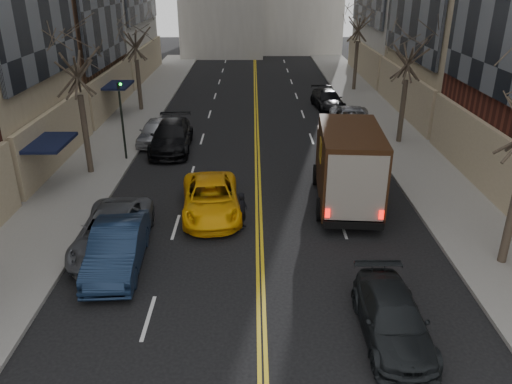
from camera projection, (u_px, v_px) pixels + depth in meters
sidewalk_left at (120, 133)px, 32.72m from camera, size 4.00×66.00×0.15m
sidewalk_right at (393, 133)px, 32.82m from camera, size 4.00×66.00×0.15m
tree_lf_mid at (73, 45)px, 23.67m from camera, size 3.20×3.20×8.91m
tree_lf_far at (134, 29)px, 35.79m from camera, size 3.20×3.20×8.12m
tree_rt_mid at (411, 41)px, 28.52m from camera, size 3.20×3.20×8.32m
tree_rt_far at (360, 11)px, 42.00m from camera, size 3.20×3.20×9.11m
traffic_signal at (121, 112)px, 27.04m from camera, size 0.29×0.26×4.70m
ups_truck at (348, 166)px, 22.28m from camera, size 3.14×6.89×3.68m
observer_sedan at (393, 318)px, 14.38m from camera, size 1.82×4.45×1.29m
taxi at (211, 198)px, 21.76m from camera, size 2.98×5.51×1.47m
pedestrian at (242, 210)px, 20.51m from camera, size 0.53×0.66×1.60m
parked_lf_b at (117, 248)px, 17.76m from camera, size 1.97×4.94×1.60m
parked_lf_c at (113, 232)px, 18.96m from camera, size 2.64×5.43×1.49m
parked_lf_d at (172, 136)px, 29.67m from camera, size 2.50×5.72×1.64m
parked_lf_e at (156, 131)px, 30.93m from camera, size 2.00×4.35×1.44m
parked_rt_a at (351, 152)px, 27.29m from camera, size 2.12×4.83×1.55m
parked_rt_b at (352, 121)px, 32.74m from camera, size 2.95×5.86×1.59m
parked_rt_c at (328, 100)px, 38.63m from camera, size 2.48×5.04×1.41m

